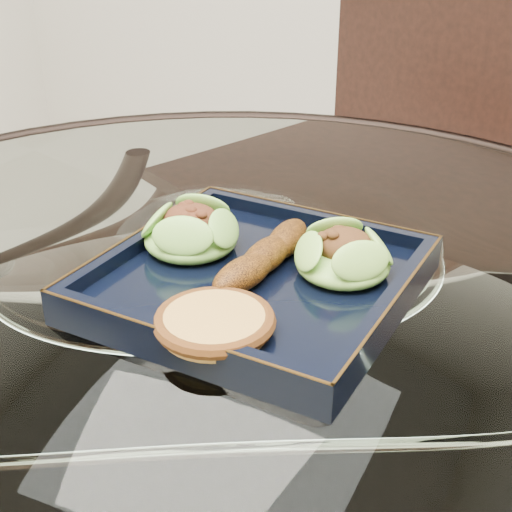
% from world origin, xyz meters
% --- Properties ---
extents(dining_table, '(1.13, 1.13, 0.77)m').
position_xyz_m(dining_table, '(-0.00, -0.00, 0.60)').
color(dining_table, white).
rests_on(dining_table, ground).
extents(dining_chair, '(0.57, 0.57, 1.01)m').
position_xyz_m(dining_chair, '(0.01, 0.55, 0.56)').
color(dining_chair, black).
rests_on(dining_chair, ground).
extents(navy_plate, '(0.28, 0.28, 0.02)m').
position_xyz_m(navy_plate, '(0.05, -0.02, 0.77)').
color(navy_plate, black).
rests_on(navy_plate, dining_table).
extents(lettuce_wrap_left, '(0.11, 0.11, 0.03)m').
position_xyz_m(lettuce_wrap_left, '(-0.03, 0.01, 0.80)').
color(lettuce_wrap_left, '#4F962B').
rests_on(lettuce_wrap_left, navy_plate).
extents(lettuce_wrap_right, '(0.11, 0.11, 0.03)m').
position_xyz_m(lettuce_wrap_right, '(0.12, 0.02, 0.80)').
color(lettuce_wrap_right, '#68A730').
rests_on(lettuce_wrap_right, navy_plate).
extents(roasted_plantain, '(0.04, 0.15, 0.03)m').
position_xyz_m(roasted_plantain, '(0.05, 0.00, 0.80)').
color(roasted_plantain, '#64340A').
rests_on(roasted_plantain, navy_plate).
extents(crumb_patty, '(0.09, 0.09, 0.02)m').
position_xyz_m(crumb_patty, '(0.06, -0.11, 0.79)').
color(crumb_patty, gold).
rests_on(crumb_patty, navy_plate).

